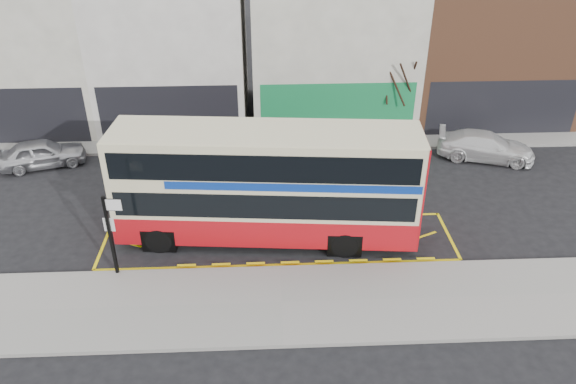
{
  "coord_description": "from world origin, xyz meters",
  "views": [
    {
      "loc": [
        -0.44,
        -16.98,
        13.26
      ],
      "look_at": [
        0.42,
        2.0,
        2.0
      ],
      "focal_mm": 35.0,
      "sensor_mm": 36.0,
      "label": 1
    }
  ],
  "objects_px": {
    "car_white": "(486,146)",
    "double_decker_bus": "(267,184)",
    "car_grey": "(259,146)",
    "street_tree_right": "(400,68)",
    "car_silver": "(42,153)",
    "bus_stop_post": "(111,229)"
  },
  "relations": [
    {
      "from": "bus_stop_post",
      "to": "car_silver",
      "type": "distance_m",
      "value": 10.63
    },
    {
      "from": "car_white",
      "to": "street_tree_right",
      "type": "relative_size",
      "value": 0.86
    },
    {
      "from": "double_decker_bus",
      "to": "car_silver",
      "type": "relative_size",
      "value": 2.89
    },
    {
      "from": "double_decker_bus",
      "to": "car_white",
      "type": "height_order",
      "value": "double_decker_bus"
    },
    {
      "from": "car_silver",
      "to": "street_tree_right",
      "type": "xyz_separation_m",
      "value": [
        18.3,
        2.92,
        3.12
      ]
    },
    {
      "from": "car_silver",
      "to": "street_tree_right",
      "type": "height_order",
      "value": "street_tree_right"
    },
    {
      "from": "street_tree_right",
      "to": "car_white",
      "type": "bearing_deg",
      "value": -37.47
    },
    {
      "from": "car_white",
      "to": "double_decker_bus",
      "type": "bearing_deg",
      "value": 136.45
    },
    {
      "from": "double_decker_bus",
      "to": "street_tree_right",
      "type": "bearing_deg",
      "value": 58.2
    },
    {
      "from": "car_grey",
      "to": "street_tree_right",
      "type": "relative_size",
      "value": 0.69
    },
    {
      "from": "double_decker_bus",
      "to": "car_white",
      "type": "bearing_deg",
      "value": 34.83
    },
    {
      "from": "car_silver",
      "to": "car_white",
      "type": "height_order",
      "value": "car_silver"
    },
    {
      "from": "car_silver",
      "to": "car_grey",
      "type": "xyz_separation_m",
      "value": [
        10.79,
        0.44,
        -0.06
      ]
    },
    {
      "from": "bus_stop_post",
      "to": "street_tree_right",
      "type": "bearing_deg",
      "value": 47.59
    },
    {
      "from": "bus_stop_post",
      "to": "double_decker_bus",
      "type": "bearing_deg",
      "value": 26.99
    },
    {
      "from": "double_decker_bus",
      "to": "street_tree_right",
      "type": "relative_size",
      "value": 2.13
    },
    {
      "from": "bus_stop_post",
      "to": "car_silver",
      "type": "relative_size",
      "value": 0.79
    },
    {
      "from": "double_decker_bus",
      "to": "car_silver",
      "type": "xyz_separation_m",
      "value": [
        -11.15,
        6.63,
        -1.76
      ]
    },
    {
      "from": "bus_stop_post",
      "to": "car_white",
      "type": "height_order",
      "value": "bus_stop_post"
    },
    {
      "from": "bus_stop_post",
      "to": "car_grey",
      "type": "relative_size",
      "value": 0.84
    },
    {
      "from": "car_grey",
      "to": "bus_stop_post",
      "type": "bearing_deg",
      "value": 148.12
    },
    {
      "from": "car_white",
      "to": "street_tree_right",
      "type": "bearing_deg",
      "value": 69.12
    }
  ]
}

